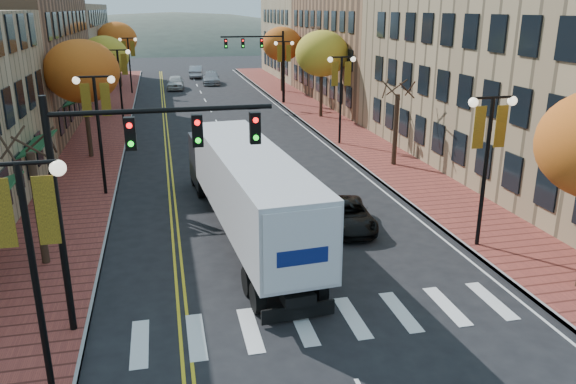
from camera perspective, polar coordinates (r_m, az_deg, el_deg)
ground at (r=16.08m, az=5.81°, el=-16.53°), size 200.00×200.00×0.00m
sidewalk_left at (r=46.10m, az=-18.28°, el=5.99°), size 4.00×85.00×0.15m
sidewalk_right at (r=47.80m, az=3.84°, el=7.28°), size 4.00×85.00×0.15m
building_left_far at (r=74.67m, az=-23.08°, el=13.49°), size 12.00×26.00×9.50m
building_right_near at (r=36.58m, az=26.91°, el=13.79°), size 15.00×28.00×15.00m
building_right_mid at (r=59.24m, az=10.37°, el=13.96°), size 15.00×24.00×10.00m
building_right_far at (r=79.91m, az=4.10°, el=15.60°), size 15.00×20.00×11.00m
tree_left_a at (r=22.08m, az=-24.01°, el=-1.60°), size 0.28×0.28×4.20m
tree_left_b at (r=36.94m, az=-20.21°, el=11.42°), size 4.48×4.48×7.21m
tree_left_c at (r=52.83m, az=-18.15°, el=12.94°), size 4.16×4.16×6.69m
tree_left_d at (r=70.70m, az=-17.00°, el=14.63°), size 4.61×4.61×7.42m
tree_right_b at (r=34.00m, az=10.87°, el=6.23°), size 0.28×0.28×4.20m
tree_right_c at (r=48.51m, az=3.46°, el=13.85°), size 4.48×4.48×7.21m
tree_right_d at (r=64.01m, az=-0.63°, el=14.81°), size 4.35×4.35×7.00m
lamp_left_a at (r=13.73m, az=-24.85°, el=-4.25°), size 1.96×0.36×6.05m
lamp_left_b at (r=29.04m, az=-18.81°, el=7.67°), size 1.96×0.36×6.05m
lamp_left_c at (r=46.82m, az=-16.79°, el=11.56°), size 1.96×0.36×6.05m
lamp_left_d at (r=64.72m, az=-15.86°, el=13.29°), size 1.96×0.36×6.05m
lamp_right_a at (r=22.51m, az=19.68°, el=4.73°), size 1.96×0.36×6.05m
lamp_right_b at (r=38.67m, az=5.42°, el=10.97°), size 1.96×0.36×6.05m
lamp_right_c at (r=55.97m, az=-0.40°, el=13.29°), size 1.96×0.36×6.05m
traffic_mast_near at (r=16.07m, az=-16.07°, el=2.27°), size 6.10×0.35×7.00m
traffic_mast_far at (r=55.52m, az=-2.50°, el=13.88°), size 6.10×0.34×7.00m
semi_truck at (r=23.13m, az=-4.52°, el=0.91°), size 3.65×15.72×3.89m
black_suv at (r=24.49m, az=6.07°, el=-2.31°), size 2.41×4.44×1.18m
car_far_white at (r=67.95m, az=-11.37°, el=10.85°), size 2.19×4.79×1.59m
car_far_silver at (r=72.01m, az=-7.82°, el=11.40°), size 2.51×5.33×1.50m
car_far_oncoming at (r=79.14m, az=-9.31°, el=11.98°), size 2.27×5.01×1.60m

